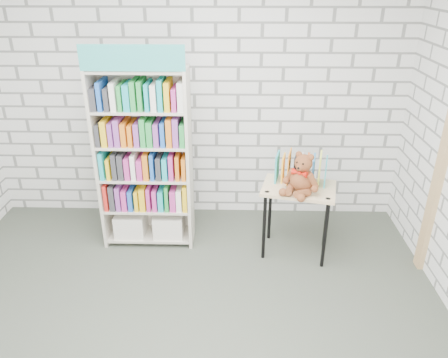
{
  "coord_description": "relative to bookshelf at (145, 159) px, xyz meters",
  "views": [
    {
      "loc": [
        0.43,
        -2.55,
        2.58
      ],
      "look_at": [
        0.34,
        0.95,
        0.91
      ],
      "focal_mm": 35.0,
      "sensor_mm": 36.0,
      "label": 1
    }
  ],
  "objects": [
    {
      "name": "display_table",
      "position": [
        1.49,
        -0.19,
        -0.3
      ],
      "size": [
        0.77,
        0.61,
        0.73
      ],
      "color": "#D9B182",
      "rests_on": "ground"
    },
    {
      "name": "teddy_bear",
      "position": [
        1.49,
        -0.3,
        -0.04
      ],
      "size": [
        0.37,
        0.36,
        0.38
      ],
      "color": "brown",
      "rests_on": "display_table"
    },
    {
      "name": "ground",
      "position": [
        0.44,
        -1.36,
        -0.93
      ],
      "size": [
        4.5,
        4.5,
        0.0
      ],
      "primitive_type": "plane",
      "color": "#40463B",
      "rests_on": "ground"
    },
    {
      "name": "door_trim",
      "position": [
        2.67,
        -0.41,
        0.12
      ],
      "size": [
        0.05,
        0.12,
        2.1
      ],
      "primitive_type": "cube",
      "color": "tan",
      "rests_on": "ground"
    },
    {
      "name": "room_shell",
      "position": [
        0.44,
        -1.36,
        0.86
      ],
      "size": [
        4.52,
        4.02,
        2.81
      ],
      "color": "silver",
      "rests_on": "ground"
    },
    {
      "name": "table_books",
      "position": [
        1.52,
        -0.08,
        -0.05
      ],
      "size": [
        0.51,
        0.31,
        0.28
      ],
      "color": "teal",
      "rests_on": "display_table"
    },
    {
      "name": "bookshelf",
      "position": [
        0.0,
        0.0,
        0.0
      ],
      "size": [
        0.91,
        0.35,
        2.03
      ],
      "color": "beige",
      "rests_on": "ground"
    }
  ]
}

